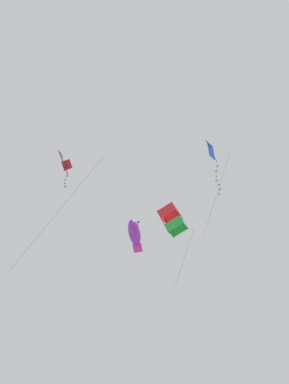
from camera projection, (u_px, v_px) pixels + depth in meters
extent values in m
cube|color=blue|center=(211.00, 151.00, 34.64)|extent=(0.96, 1.11, 1.38)
cylinder|color=black|center=(211.00, 151.00, 34.65)|extent=(0.42, 0.66, 1.51)
cylinder|color=black|center=(210.00, 149.00, 34.68)|extent=(0.66, 0.99, 0.03)
cylinder|color=#47474C|center=(217.00, 164.00, 34.38)|extent=(0.04, 0.03, 0.34)
cube|color=blue|center=(217.00, 166.00, 34.32)|extent=(0.17, 0.08, 0.06)
cylinder|color=#47474C|center=(217.00, 169.00, 34.26)|extent=(0.05, 0.09, 0.34)
cube|color=blue|center=(216.00, 171.00, 34.20)|extent=(0.17, 0.07, 0.06)
cylinder|color=#47474C|center=(216.00, 174.00, 34.17)|extent=(0.06, 0.06, 0.34)
cube|color=blue|center=(216.00, 176.00, 34.13)|extent=(0.04, 0.17, 0.06)
cylinder|color=#47474C|center=(216.00, 178.00, 34.03)|extent=(0.07, 0.05, 0.34)
cube|color=blue|center=(217.00, 180.00, 33.92)|extent=(0.17, 0.06, 0.06)
cylinder|color=#47474C|center=(218.00, 183.00, 33.82)|extent=(0.03, 0.15, 0.34)
cube|color=blue|center=(219.00, 185.00, 33.72)|extent=(0.17, 0.03, 0.06)
cylinder|color=#47474C|center=(220.00, 187.00, 33.64)|extent=(0.03, 0.07, 0.34)
cube|color=blue|center=(220.00, 189.00, 33.56)|extent=(0.17, 0.06, 0.06)
cylinder|color=#47474C|center=(220.00, 192.00, 33.49)|extent=(0.06, 0.08, 0.34)
cube|color=blue|center=(219.00, 194.00, 33.43)|extent=(0.08, 0.17, 0.06)
cylinder|color=#47474C|center=(217.00, 194.00, 32.50)|extent=(1.75, 0.85, 5.41)
ellipsoid|color=purple|center=(134.00, 232.00, 37.31)|extent=(1.52, 1.55, 2.11)
cube|color=#DB2D93|center=(132.00, 232.00, 37.85)|extent=(0.64, 0.55, 0.44)
cube|color=#DB2D93|center=(135.00, 227.00, 36.94)|extent=(0.64, 0.55, 0.44)
cube|color=#DB2D93|center=(138.00, 248.00, 36.89)|extent=(0.51, 0.61, 0.73)
sphere|color=black|center=(137.00, 225.00, 37.87)|extent=(0.23, 0.24, 0.18)
sphere|color=black|center=(138.00, 222.00, 37.39)|extent=(0.23, 0.24, 0.18)
pyramid|color=black|center=(64.00, 163.00, 35.69)|extent=(1.94, 2.34, 1.49)
cube|color=red|center=(67.00, 165.00, 35.62)|extent=(0.68, 0.52, 0.87)
cube|color=red|center=(61.00, 155.00, 35.95)|extent=(0.44, 0.55, 0.17)
cylinder|color=#47474C|center=(67.00, 175.00, 35.33)|extent=(0.02, 0.02, 0.24)
cube|color=black|center=(67.00, 176.00, 35.29)|extent=(0.08, 0.17, 0.06)
cylinder|color=#47474C|center=(66.00, 178.00, 35.27)|extent=(0.04, 0.14, 0.25)
cube|color=black|center=(65.00, 180.00, 35.24)|extent=(0.17, 0.07, 0.06)
cylinder|color=#47474C|center=(65.00, 182.00, 35.23)|extent=(0.06, 0.08, 0.25)
cube|color=black|center=(65.00, 184.00, 35.21)|extent=(0.17, 0.05, 0.06)
cylinder|color=#47474C|center=(65.00, 185.00, 35.14)|extent=(0.02, 0.10, 0.25)
cube|color=black|center=(65.00, 187.00, 35.07)|extent=(0.17, 0.03, 0.06)
cylinder|color=#47474C|center=(60.00, 210.00, 31.54)|extent=(3.78, 3.45, 7.42)
cube|color=red|center=(176.00, 209.00, 34.42)|extent=(0.65, 1.14, 0.55)
cube|color=red|center=(162.00, 217.00, 34.54)|extent=(0.65, 1.14, 0.55)
cube|color=red|center=(171.00, 216.00, 34.95)|extent=(1.20, 0.46, 1.02)
cube|color=red|center=(166.00, 210.00, 34.00)|extent=(1.20, 0.46, 1.02)
cube|color=green|center=(184.00, 222.00, 33.86)|extent=(0.65, 1.14, 0.55)
cube|color=green|center=(169.00, 231.00, 33.98)|extent=(0.65, 1.14, 0.55)
cube|color=green|center=(179.00, 229.00, 34.40)|extent=(1.20, 0.46, 1.02)
cube|color=green|center=(174.00, 224.00, 33.44)|extent=(1.20, 0.46, 1.02)
cylinder|color=#332D28|center=(182.00, 218.00, 34.62)|extent=(0.79, 0.32, 1.63)
cylinder|color=#332D28|center=(177.00, 212.00, 33.66)|extent=(0.79, 0.32, 1.63)
cylinder|color=#332D28|center=(168.00, 227.00, 34.73)|extent=(0.79, 0.32, 1.63)
cylinder|color=#332D28|center=(163.00, 221.00, 33.78)|extent=(0.79, 0.32, 1.63)
cylinder|color=#47474C|center=(185.00, 256.00, 32.39)|extent=(0.63, 1.33, 3.86)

